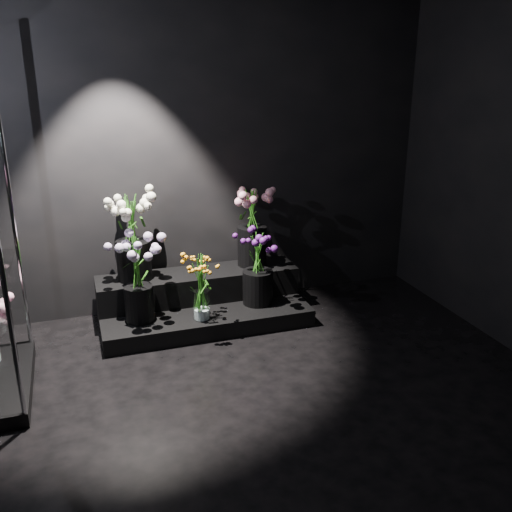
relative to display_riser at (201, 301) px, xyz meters
name	(u,v)px	position (x,y,z in m)	size (l,w,h in m)	color
floor	(280,432)	(0.08, -1.67, -0.15)	(4.00, 4.00, 0.00)	black
wall_back	(197,144)	(0.08, 0.33, 1.25)	(4.00, 4.00, 0.00)	black
display_riser	(201,301)	(0.00, 0.00, 0.00)	(1.68, 0.74, 0.37)	black
bouquet_orange_bells	(201,286)	(-0.07, -0.31, 0.26)	(0.27, 0.27, 0.53)	white
bouquet_lilac	(137,271)	(-0.53, -0.19, 0.39)	(0.49, 0.49, 0.69)	black
bouquet_purple	(258,267)	(0.44, -0.16, 0.30)	(0.30, 0.30, 0.61)	black
bouquet_cream_roses	(132,232)	(-0.52, 0.11, 0.61)	(0.44, 0.44, 0.70)	black
bouquet_pink_roses	(252,221)	(0.49, 0.14, 0.61)	(0.47, 0.47, 0.68)	black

